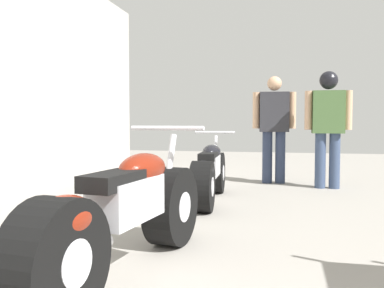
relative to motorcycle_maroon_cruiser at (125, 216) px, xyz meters
name	(u,v)px	position (x,y,z in m)	size (l,w,h in m)	color
ground_plane	(232,222)	(0.47, 1.56, -0.38)	(18.85, 18.85, 0.00)	gray
motorcycle_maroon_cruiser	(125,216)	(0.00, 0.00, 0.00)	(0.62, 2.00, 0.93)	black
motorcycle_black_naked	(209,174)	(0.07, 2.52, -0.04)	(0.53, 1.80, 0.84)	black
mechanic_in_blue	(274,123)	(0.77, 4.28, 0.56)	(0.67, 0.28, 1.67)	#2D3851
mechanic_with_helmet	(328,118)	(1.55, 3.92, 0.63)	(0.66, 0.26, 1.69)	#384766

